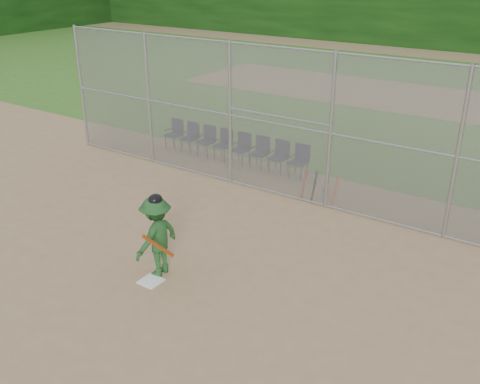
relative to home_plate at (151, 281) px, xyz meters
The scene contains 15 objects.
ground 0.41m from the home_plate, 18.28° to the left, with size 100.00×100.00×0.00m, color tan.
grass_strip 18.13m from the home_plate, 88.76° to the left, with size 100.00×100.00×0.00m, color #396D20.
dirt_patch_far 18.13m from the home_plate, 88.76° to the left, with size 24.00×24.00×0.00m, color tan.
backstop_fence 5.54m from the home_plate, 85.61° to the left, with size 16.09×0.09×4.00m.
home_plate is the anchor object (origin of this frame).
batter_at_plate 0.92m from the home_plate, 102.78° to the left, with size 0.88×1.26×1.79m.
spare_bats 5.42m from the home_plate, 78.06° to the left, with size 0.96×0.38×0.83m.
chair_0 8.26m from the home_plate, 126.98° to the left, with size 0.54×0.52×0.96m, color #10143C, non-canonical shape.
chair_1 7.87m from the home_plate, 123.00° to the left, with size 0.54×0.52×0.96m, color #10143C, non-canonical shape.
chair_2 7.52m from the home_plate, 118.63° to the left, with size 0.54×0.52×0.96m, color #10143C, non-canonical shape.
chair_3 7.22m from the home_plate, 113.87° to the left, with size 0.54×0.52×0.96m, color #10143C, non-canonical shape.
chair_4 6.97m from the home_plate, 108.73° to the left, with size 0.54×0.52×0.96m, color #10143C, non-canonical shape.
chair_5 6.79m from the home_plate, 103.25° to the left, with size 0.54×0.52×0.96m, color #10143C, non-canonical shape.
chair_6 6.66m from the home_plate, 97.52° to the left, with size 0.54×0.52×0.96m, color #10143C, non-canonical shape.
chair_7 6.61m from the home_plate, 91.63° to the left, with size 0.54×0.52×0.96m, color #10143C, non-canonical shape.
Camera 1 is at (6.15, -6.69, 5.98)m, focal length 40.00 mm.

